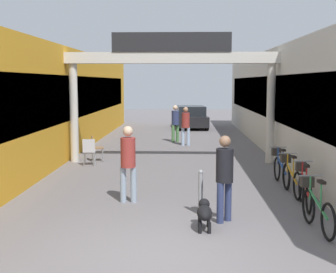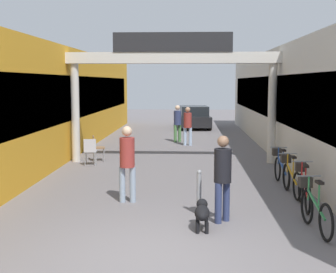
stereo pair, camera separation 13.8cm
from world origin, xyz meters
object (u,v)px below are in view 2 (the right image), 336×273
Objects in this scene: bollard_post_metal at (199,192)px; cafe_chair_wood_farther at (96,146)px; pedestrian_companion at (127,159)px; bicycle_red_second at (304,187)px; bicycle_orange_third at (291,177)px; parked_car_black at (194,117)px; dog_on_leash at (202,212)px; bicycle_green_nearest at (314,207)px; pedestrian_with_dog at (223,173)px; pedestrian_elderly_walking at (178,121)px; cafe_chair_aluminium_nearer at (90,149)px; bicycle_blue_farthest at (281,168)px; pedestrian_carrying_crate at (188,124)px.

cafe_chair_wood_farther is (-3.43, 6.48, 0.06)m from bollard_post_metal.
bicycle_red_second is at bearing -3.13° from pedestrian_companion.
parked_car_black reaches higher than bicycle_orange_third.
dog_on_leash is at bearing -143.14° from bicycle_red_second.
bicycle_green_nearest is 9.26m from cafe_chair_wood_farther.
pedestrian_companion is 1.04× the size of bicycle_red_second.
pedestrian_with_dog is 1.80m from bicycle_green_nearest.
dog_on_leash is at bearing -86.51° from pedestrian_elderly_walking.
cafe_chair_aluminium_nearer reaches higher than dog_on_leash.
parked_car_black is (-0.38, 18.99, -0.34)m from pedestrian_with_dog.
pedestrian_with_dog is 1.01× the size of bicycle_orange_third.
bicycle_orange_third is at bearing 86.53° from bicycle_green_nearest.
dog_on_leash is 0.42× the size of bicycle_red_second.
bicycle_red_second is 1.79× the size of bollard_post_metal.
cafe_chair_aluminium_nearer is at bearing 117.97° from dog_on_leash.
pedestrian_elderly_walking reaches higher than bollard_post_metal.
cafe_chair_aluminium_nearer is at bearing 147.17° from bicycle_orange_third.
bicycle_green_nearest is at bearing -97.07° from bicycle_red_second.
bicycle_orange_third is 0.41× the size of parked_car_black.
parked_car_black is at bearing 74.67° from cafe_chair_aluminium_nearer.
pedestrian_elderly_walking is 1.00× the size of bicycle_orange_third.
pedestrian_with_dog is at bearing -117.14° from bicycle_blue_farthest.
bicycle_red_second reaches higher than cafe_chair_wood_farther.
cafe_chair_wood_farther reaches higher than dog_on_leash.
pedestrian_with_dog is at bearing -48.80° from bollard_post_metal.
pedestrian_with_dog is 1.93× the size of cafe_chair_wood_farther.
bicycle_red_second is at bearing 17.21° from bollard_post_metal.
bollard_post_metal is (-0.04, 0.99, 0.15)m from dog_on_leash.
pedestrian_with_dog is at bearing -86.32° from pedestrian_carrying_crate.
pedestrian_elderly_walking is at bearing -97.00° from parked_car_black.
pedestrian_carrying_crate is 6.03m from cafe_chair_aluminium_nearer.
pedestrian_with_dog is 1.01× the size of bicycle_green_nearest.
bollard_post_metal is at bearing -90.20° from parked_car_black.
bicycle_blue_farthest is (-0.01, 1.14, 0.00)m from bicycle_orange_third.
parked_car_black is (1.68, 17.55, -0.37)m from pedestrian_companion.
dog_on_leash is 2.85m from bicycle_red_second.
cafe_chair_wood_farther is at bearing 108.17° from pedestrian_companion.
bicycle_orange_third is (-0.03, 1.18, 0.00)m from bicycle_red_second.
bicycle_green_nearest is 1.00× the size of bicycle_red_second.
bicycle_red_second is 7.57m from cafe_chair_aluminium_nearer.
dog_on_leash is 0.42× the size of bicycle_green_nearest.
pedestrian_carrying_crate is 1.88× the size of cafe_chair_wood_farther.
bicycle_blue_farthest is 1.79× the size of bollard_post_metal.
pedestrian_elderly_walking is at bearing 85.47° from pedestrian_companion.
pedestrian_elderly_walking is (-0.47, 1.17, 0.01)m from pedestrian_carrying_crate.
pedestrian_companion is 1.97× the size of cafe_chair_aluminium_nearer.
cafe_chair_aluminium_nearer is at bearing 111.59° from pedestrian_companion.
parked_car_black reaches higher than cafe_chair_wood_farther.
bollard_post_metal reaches higher than dog_on_leash.
pedestrian_elderly_walking is at bearing 106.89° from bicycle_orange_third.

